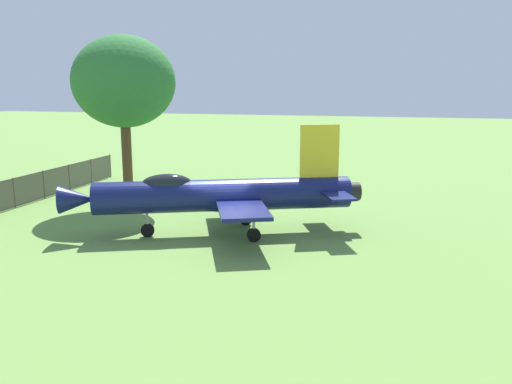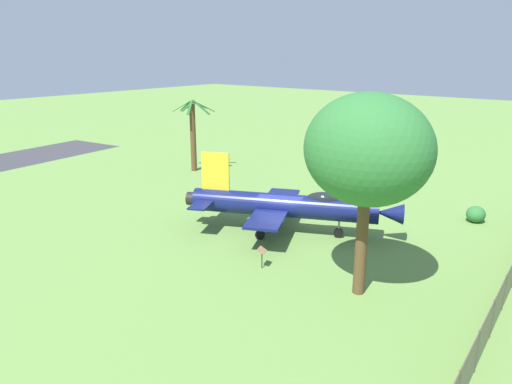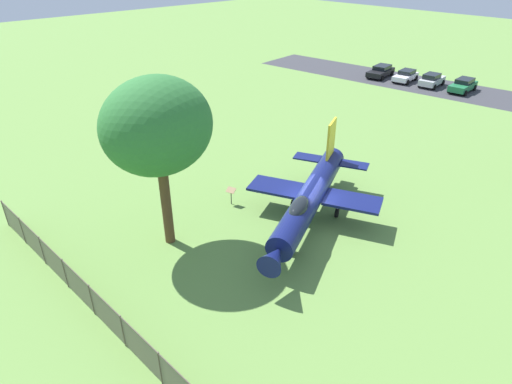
# 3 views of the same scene
# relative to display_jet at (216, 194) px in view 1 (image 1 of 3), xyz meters

# --- Properties ---
(ground_plane) EXTENTS (200.00, 200.00, 0.00)m
(ground_plane) POSITION_rel_display_jet_xyz_m (-0.32, -0.15, -1.86)
(ground_plane) COLOR #668E42
(display_jet) EXTENTS (12.72, 8.35, 4.94)m
(display_jet) POSITION_rel_display_jet_xyz_m (0.00, 0.00, 0.00)
(display_jet) COLOR #111951
(display_jet) RESTS_ON ground_plane
(shade_tree) EXTENTS (5.78, 5.01, 9.39)m
(shade_tree) POSITION_rel_display_jet_xyz_m (6.96, -4.27, 4.99)
(shade_tree) COLOR brown
(shade_tree) RESTS_ON ground_plane
(info_plaque) EXTENTS (0.56, 0.69, 1.14)m
(info_plaque) POSITION_rel_display_jet_xyz_m (1.76, -5.01, -1.00)
(info_plaque) COLOR #333333
(info_plaque) RESTS_ON ground_plane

